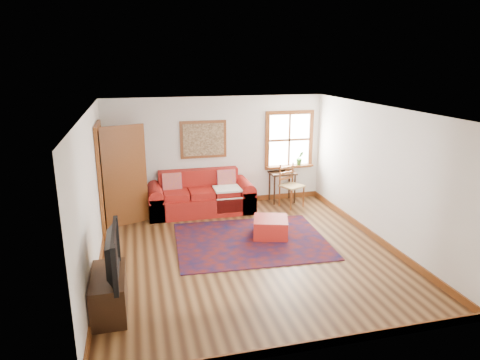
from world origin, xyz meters
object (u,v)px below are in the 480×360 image
object	(u,v)px
red_leather_sofa	(201,198)
side_table	(282,177)
media_cabinet	(109,293)
ladder_back_chair	(290,184)
red_ottoman	(271,227)

from	to	relation	value
red_leather_sofa	side_table	distance (m)	2.02
side_table	media_cabinet	world-z (taller)	side_table
red_leather_sofa	ladder_back_chair	size ratio (longest dim) A/B	2.33
red_ottoman	side_table	size ratio (longest dim) A/B	0.88
red_leather_sofa	side_table	world-z (taller)	red_leather_sofa
side_table	ladder_back_chair	world-z (taller)	ladder_back_chair
red_leather_sofa	red_ottoman	bearing A→B (deg)	-58.33
side_table	red_leather_sofa	bearing A→B (deg)	-173.49
red_leather_sofa	side_table	xyz separation A→B (m)	(1.98, 0.23, 0.30)
red_ottoman	media_cabinet	bearing A→B (deg)	-128.97
ladder_back_chair	media_cabinet	xyz separation A→B (m)	(-3.86, -3.51, -0.26)
red_leather_sofa	media_cabinet	bearing A→B (deg)	-116.46
red_ottoman	ladder_back_chair	distance (m)	1.91
red_leather_sofa	red_ottoman	world-z (taller)	red_leather_sofa
red_leather_sofa	media_cabinet	world-z (taller)	red_leather_sofa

